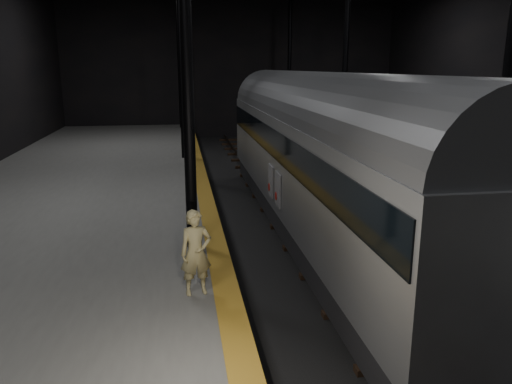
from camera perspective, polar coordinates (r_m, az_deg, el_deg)
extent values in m
plane|color=black|center=(16.49, 5.77, -3.97)|extent=(44.00, 44.00, 0.00)
cube|color=#565653|center=(16.22, -20.83, -3.31)|extent=(9.00, 43.80, 1.00)
cube|color=olive|center=(15.72, -5.69, -1.05)|extent=(0.50, 43.80, 0.01)
cube|color=#3F3328|center=(16.28, 3.32, -3.53)|extent=(0.08, 43.00, 0.14)
cube|color=#3F3328|center=(16.63, 8.19, -3.27)|extent=(0.08, 43.00, 0.14)
cube|color=black|center=(16.47, 5.77, -3.77)|extent=(2.40, 42.00, 0.12)
cylinder|color=black|center=(11.20, -8.05, 18.60)|extent=(0.26, 0.26, 10.00)
cylinder|color=black|center=(23.18, -8.60, 16.19)|extent=(0.26, 0.26, 10.00)
cylinder|color=black|center=(24.46, 10.24, 16.01)|extent=(0.26, 0.26, 10.00)
cylinder|color=black|center=(35.17, -8.77, 15.42)|extent=(0.26, 0.26, 10.00)
cylinder|color=black|center=(36.03, 3.86, 15.51)|extent=(0.26, 0.26, 10.00)
cube|color=#929499|center=(14.99, 6.93, 3.31)|extent=(2.63, 18.16, 2.72)
cube|color=black|center=(15.40, 6.74, -2.94)|extent=(2.41, 17.80, 0.77)
cube|color=black|center=(14.89, 7.00, 5.71)|extent=(2.69, 17.89, 0.82)
cylinder|color=slate|center=(14.80, 7.09, 8.50)|extent=(2.58, 17.98, 2.58)
cube|color=black|center=(10.03, 16.71, -15.31)|extent=(1.63, 2.00, 0.32)
cube|color=black|center=(21.47, 2.22, 1.11)|extent=(1.63, 2.00, 0.32)
cube|color=silver|center=(13.93, 2.53, 0.28)|extent=(0.04, 0.68, 0.95)
cube|color=silver|center=(14.97, 1.71, 1.26)|extent=(0.04, 0.68, 0.95)
cylinder|color=#9E1913|center=(14.14, 2.31, -0.46)|extent=(0.03, 0.24, 0.24)
cylinder|color=#9E1913|center=(15.18, 1.52, 0.56)|extent=(0.03, 0.24, 0.24)
imported|color=tan|center=(9.24, -6.88, -6.91)|extent=(0.65, 0.48, 1.60)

